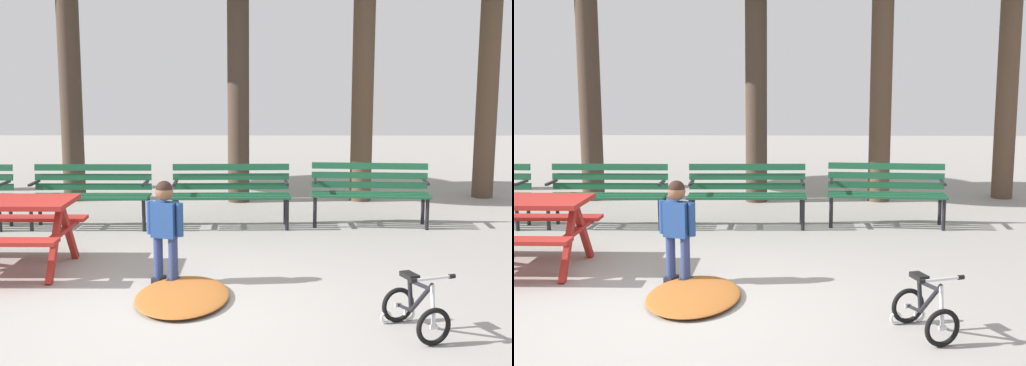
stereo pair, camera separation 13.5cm
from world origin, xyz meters
The scene contains 7 objects.
ground centered at (0.00, 0.00, 0.00)m, with size 36.00×36.00×0.00m, color gray.
park_bench_left centered at (-1.45, 3.48, 0.51)m, with size 1.60×0.46×0.85m.
park_bench_right centered at (0.45, 3.53, 0.51)m, with size 1.61×0.51×0.85m.
park_bench_far_right centered at (2.36, 3.65, 0.51)m, with size 1.63×0.58×0.85m.
child_standing centered at (-0.09, 0.96, 0.61)m, with size 0.38×0.24×1.04m.
kids_bicycle centered at (2.08, -0.32, 0.20)m, with size 0.51×0.63×0.54m.
leaf_pile centered at (0.13, 0.47, 0.04)m, with size 1.23×0.86×0.07m, color #9E5623.
Camera 2 is at (0.99, -5.42, 2.03)m, focal length 46.75 mm.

